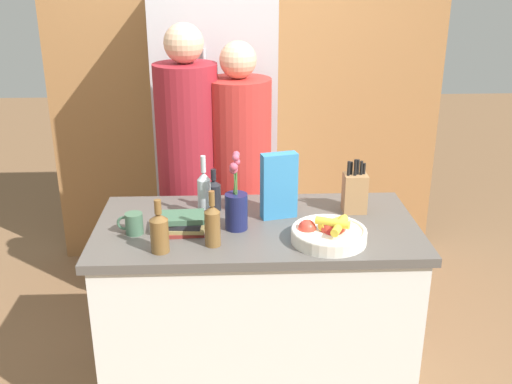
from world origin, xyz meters
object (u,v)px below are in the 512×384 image
at_px(book_stack, 182,224).
at_px(bottle_wine, 212,224).
at_px(coffee_mug, 133,224).
at_px(bottle_vinegar, 214,194).
at_px(person_at_sink, 189,167).
at_px(person_in_blue, 239,176).
at_px(fruit_bowl, 329,233).
at_px(flower_vase, 236,206).
at_px(cereal_box, 279,186).
at_px(bottle_oil, 159,232).
at_px(bottle_water, 204,194).
at_px(refrigerator, 217,141).
at_px(knife_block, 355,192).

xyz_separation_m(book_stack, bottle_wine, (0.13, -0.13, 0.05)).
relative_size(coffee_mug, bottle_vinegar, 0.56).
xyz_separation_m(person_at_sink, person_in_blue, (0.27, 0.01, -0.06)).
height_order(fruit_bowl, bottle_vinegar, bottle_vinegar).
relative_size(flower_vase, coffee_mug, 3.07).
bearing_deg(coffee_mug, flower_vase, 4.45).
bearing_deg(cereal_box, bottle_oil, -146.89).
bearing_deg(flower_vase, bottle_water, 138.12).
height_order(coffee_mug, book_stack, coffee_mug).
distance_m(book_stack, bottle_wine, 0.20).
distance_m(refrigerator, flower_vase, 1.27).
relative_size(refrigerator, bottle_oil, 8.48).
xyz_separation_m(coffee_mug, book_stack, (0.21, 0.01, -0.01)).
bearing_deg(coffee_mug, refrigerator, 75.47).
bearing_deg(bottle_vinegar, bottle_water, -115.44).
distance_m(knife_block, person_at_sink, 0.94).
distance_m(refrigerator, person_at_sink, 0.61).
height_order(knife_block, book_stack, knife_block).
distance_m(bottle_vinegar, person_in_blue, 0.49).
distance_m(refrigerator, book_stack, 1.30).
relative_size(cereal_box, bottle_vinegar, 1.51).
bearing_deg(bottle_oil, coffee_mug, 127.03).
bearing_deg(refrigerator, flower_vase, -85.16).
relative_size(knife_block, coffee_mug, 2.29).
relative_size(bottle_vinegar, person_in_blue, 0.12).
xyz_separation_m(knife_block, coffee_mug, (-0.99, -0.20, -0.05)).
relative_size(flower_vase, bottle_vinegar, 1.73).
distance_m(knife_block, book_stack, 0.81).
relative_size(refrigerator, person_at_sink, 1.10).
bearing_deg(bottle_wine, person_at_sink, 100.15).
distance_m(knife_block, bottle_oil, 0.94).
relative_size(flower_vase, person_at_sink, 0.20).
bearing_deg(bottle_oil, bottle_vinegar, 63.87).
bearing_deg(knife_block, bottle_oil, -156.43).
bearing_deg(bottle_water, person_in_blue, 73.24).
relative_size(coffee_mug, bottle_wine, 0.48).
bearing_deg(cereal_box, person_in_blue, 106.91).
height_order(book_stack, person_at_sink, person_at_sink).
bearing_deg(knife_block, person_in_blue, 135.68).
bearing_deg(person_at_sink, flower_vase, -83.81).
bearing_deg(knife_block, book_stack, -166.09).
bearing_deg(bottle_wine, bottle_oil, -166.81).
height_order(knife_block, flower_vase, flower_vase).
bearing_deg(bottle_water, person_at_sink, 100.94).
bearing_deg(fruit_bowl, person_at_sink, 127.76).
bearing_deg(fruit_bowl, flower_vase, 159.07).
height_order(book_stack, bottle_water, bottle_water).
relative_size(knife_block, bottle_vinegar, 1.29).
bearing_deg(flower_vase, fruit_bowl, -20.93).
xyz_separation_m(knife_block, person_at_sink, (-0.80, 0.50, -0.04)).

